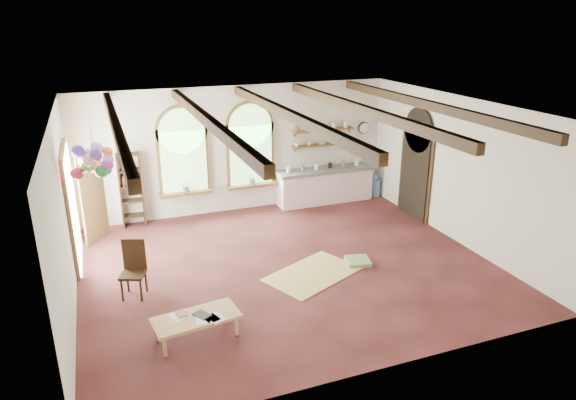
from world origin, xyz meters
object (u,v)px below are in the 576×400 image
kitchen_counter (325,185)px  side_chair (134,280)px  balloon_cluster (94,161)px  coffee_table (196,319)px

kitchen_counter → side_chair: size_ratio=2.56×
kitchen_counter → side_chair: 6.24m
side_chair → kitchen_counter: bearing=32.0°
side_chair → balloon_cluster: bearing=114.4°
kitchen_counter → coffee_table: size_ratio=1.91×
kitchen_counter → side_chair: side_chair is taller
kitchen_counter → balloon_cluster: size_ratio=2.34×
side_chair → coffee_table: bearing=-64.9°
coffee_table → side_chair: 1.87m
kitchen_counter → coffee_table: kitchen_counter is taller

